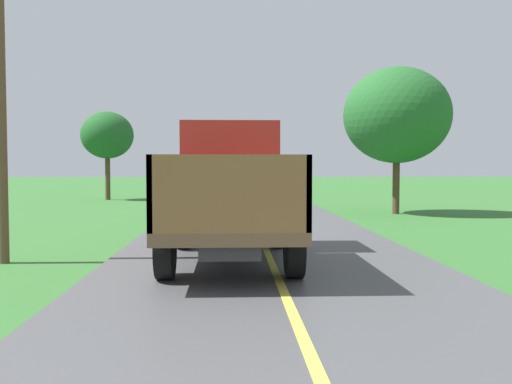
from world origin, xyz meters
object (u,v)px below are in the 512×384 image
(banana_truck_far, at_px, (231,176))
(roadside_tree_mid_right, at_px, (397,115))
(utility_pole_roadside, at_px, (0,75))
(roadside_tree_near_left, at_px, (107,135))
(banana_truck_near, at_px, (231,187))

(banana_truck_far, distance_m, roadside_tree_mid_right, 8.16)
(utility_pole_roadside, bearing_deg, roadside_tree_mid_right, 44.27)
(roadside_tree_near_left, bearing_deg, utility_pole_roadside, -83.00)
(roadside_tree_mid_right, bearing_deg, banana_truck_near, -122.51)
(banana_truck_far, xyz_separation_m, roadside_tree_mid_right, (6.66, -4.01, 2.48))
(banana_truck_near, bearing_deg, utility_pole_roadside, -174.66)
(banana_truck_far, xyz_separation_m, utility_pole_roadside, (-4.47, -14.86, 2.21))
(utility_pole_roadside, height_order, roadside_tree_mid_right, utility_pole_roadside)
(utility_pole_roadside, distance_m, roadside_tree_mid_right, 15.54)
(banana_truck_far, bearing_deg, roadside_tree_mid_right, -31.09)
(banana_truck_near, relative_size, roadside_tree_near_left, 1.16)
(banana_truck_near, bearing_deg, banana_truck_far, 90.03)
(banana_truck_far, relative_size, roadside_tree_mid_right, 0.99)
(roadside_tree_near_left, bearing_deg, banana_truck_near, -70.98)
(banana_truck_far, distance_m, utility_pole_roadside, 15.68)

